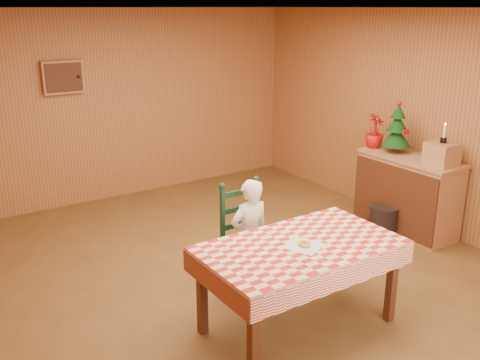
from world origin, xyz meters
The scene contains 13 objects.
ground centered at (0.00, 0.00, 0.00)m, with size 6.00×6.00×0.00m, color brown.
cabin_walls centered at (0.00, 0.53, 1.83)m, with size 5.10×6.05×2.65m.
dining_table centered at (-0.21, -1.01, 0.69)m, with size 1.66×0.96×0.77m.
ladder_chair centered at (-0.21, -0.23, 0.50)m, with size 0.44×0.40×1.08m.
seated_child centered at (-0.21, -0.28, 0.56)m, with size 0.41×0.27×1.12m, color white.
napkin centered at (-0.21, -1.06, 0.77)m, with size 0.26×0.26×0.00m, color white.
donut centered at (-0.21, -1.06, 0.79)m, with size 0.10×0.10×0.04m, color #D99F4E.
shelf_unit centered at (2.20, -0.12, 0.47)m, with size 0.54×1.24×0.93m.
crate centered at (2.21, -0.52, 1.06)m, with size 0.30×0.30×0.25m, color tan.
christmas_tree centered at (2.21, 0.13, 1.21)m, with size 0.34×0.34×0.62m.
flower_arrangement centered at (2.16, 0.43, 1.14)m, with size 0.23×0.23×0.42m, color #AB110F.
candle_set centered at (2.21, -0.52, 1.24)m, with size 0.07×0.07×0.22m.
storage_bin centered at (1.90, -0.07, 0.18)m, with size 0.35×0.35×0.35m, color black.
Camera 1 is at (-2.82, -4.06, 2.61)m, focal length 40.00 mm.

